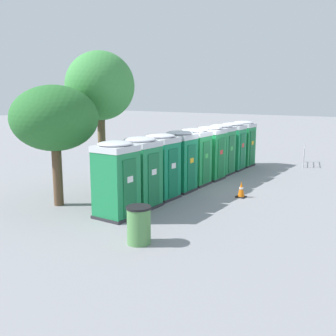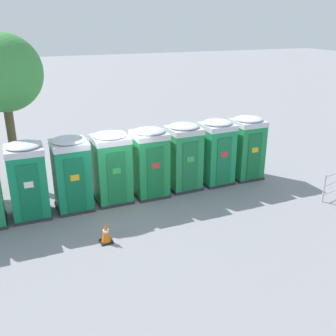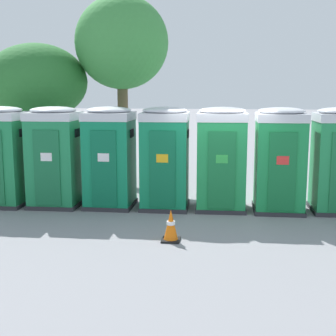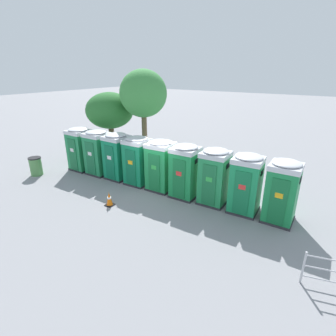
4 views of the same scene
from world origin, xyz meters
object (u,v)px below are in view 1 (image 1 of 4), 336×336
object	(u,v)px
portapotty_0	(116,179)
portapotty_7	(232,146)
trash_can	(139,225)
traffic_cone	(241,190)
street_tree_0	(100,87)
portapotty_5	(210,153)
street_tree_1	(55,119)
event_barrier	(304,155)
portapotty_2	(161,166)
portapotty_4	(195,156)
portapotty_3	(179,161)
portapotty_1	(141,172)
portapotty_8	(243,143)
portapotty_6	(221,149)

from	to	relation	value
portapotty_0	portapotty_7	size ratio (longest dim) A/B	1.00
portapotty_0	trash_can	bearing A→B (deg)	-124.75
traffic_cone	street_tree_0	bearing A→B (deg)	112.06
street_tree_0	traffic_cone	size ratio (longest dim) A/B	8.97
portapotty_5	street_tree_1	xyz separation A→B (m)	(-7.12, 2.45, 1.87)
trash_can	traffic_cone	bearing A→B (deg)	-2.85
portapotty_7	trash_can	bearing A→B (deg)	-167.47
portapotty_0	event_barrier	xyz separation A→B (m)	(13.46, -2.38, -0.72)
portapotty_2	traffic_cone	size ratio (longest dim) A/B	3.97
portapotty_4	traffic_cone	size ratio (longest dim) A/B	3.97
event_barrier	portapotty_5	bearing A→B (deg)	157.62
portapotty_3	trash_can	distance (m)	6.13
portapotty_1	portapotty_5	size ratio (longest dim) A/B	1.00
street_tree_1	portapotty_2	bearing A→B (deg)	-41.11
portapotty_3	event_barrier	bearing A→B (deg)	-15.71
traffic_cone	portapotty_8	bearing A→B (deg)	23.42
portapotty_2	street_tree_0	size ratio (longest dim) A/B	0.44
portapotty_8	portapotty_6	bearing A→B (deg)	-179.18
portapotty_3	trash_can	bearing A→B (deg)	-157.84
portapotty_4	street_tree_1	xyz separation A→B (m)	(-5.71, 2.42, 1.87)
portapotty_5	portapotty_8	world-z (taller)	same
portapotty_0	portapotty_8	distance (m)	11.21
portapotty_1	traffic_cone	bearing A→B (deg)	-36.83
portapotty_5	trash_can	bearing A→B (deg)	-164.45
street_tree_0	traffic_cone	world-z (taller)	street_tree_0
portapotty_3	street_tree_1	world-z (taller)	street_tree_1
portapotty_4	portapotty_6	distance (m)	2.80
trash_can	event_barrier	bearing A→B (deg)	-1.19
portapotty_0	traffic_cone	distance (m)	5.34
portapotty_4	portapotty_8	bearing A→B (deg)	1.55
traffic_cone	portapotty_6	bearing A→B (deg)	36.83
portapotty_3	traffic_cone	distance (m)	2.82
portapotty_4	trash_can	distance (m)	7.46
portapotty_2	traffic_cone	bearing A→B (deg)	-53.65
portapotty_1	trash_can	world-z (taller)	portapotty_1
portapotty_6	portapotty_8	world-z (taller)	same
portapotty_7	event_barrier	size ratio (longest dim) A/B	1.27
portapotty_6	event_barrier	bearing A→B (deg)	-28.90
traffic_cone	portapotty_0	bearing A→B (deg)	153.12
street_tree_1	traffic_cone	distance (m)	7.56
street_tree_1	trash_can	world-z (taller)	street_tree_1
portapotty_2	portapotty_0	bearing A→B (deg)	-176.24
portapotty_0	trash_can	world-z (taller)	portapotty_0
portapotty_0	portapotty_1	size ratio (longest dim) A/B	1.00
portapotty_7	portapotty_8	distance (m)	1.40
portapotty_7	traffic_cone	world-z (taller)	portapotty_7
portapotty_1	portapotty_5	distance (m)	5.61
event_barrier	portapotty_0	bearing A→B (deg)	169.98
traffic_cone	event_barrier	xyz separation A→B (m)	(8.78, -0.00, 0.26)
street_tree_1	portapotty_8	bearing A→B (deg)	-11.35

